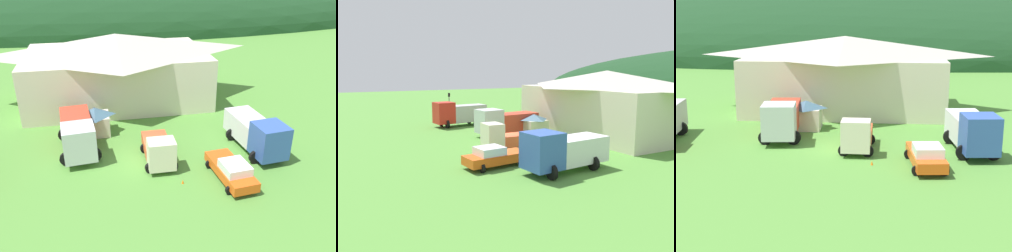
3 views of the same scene
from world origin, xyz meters
The scene contains 10 objects.
ground_plane centered at (0.00, 0.00, 0.00)m, with size 200.00×200.00×0.00m, color #518C38.
depot_building centered at (-0.71, 14.18, 3.86)m, with size 20.99×12.73×7.50m.
play_shed_cream centered at (-3.46, 5.83, 1.29)m, with size 2.74×2.59×2.51m.
crane_truck_red centered at (-14.26, 0.57, 1.77)m, with size 3.60×7.35×3.35m.
tow_truck_silver centered at (-4.95, 2.77, 1.69)m, with size 3.70×7.58×3.21m.
light_truck_cream centered at (1.31, -0.61, 1.23)m, with size 2.61×5.22×2.64m.
box_truck_blue centered at (9.70, -0.18, 1.67)m, with size 3.58×7.15×3.20m.
service_pickup_orange centered at (6.10, -3.98, 0.83)m, with size 2.75×5.39×1.66m.
traffic_light_west centered at (-17.66, 0.49, 2.64)m, with size 0.20×0.32×4.32m.
traffic_cone_near_pickup centered at (2.49, -3.75, 0.00)m, with size 0.36×0.36×0.60m, color orange.
Camera 2 is at (29.57, -15.59, 7.51)m, focal length 36.65 mm.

